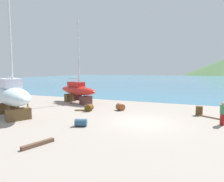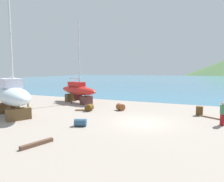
{
  "view_description": "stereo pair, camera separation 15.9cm",
  "coord_description": "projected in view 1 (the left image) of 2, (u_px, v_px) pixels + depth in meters",
  "views": [
    {
      "loc": [
        3.52,
        -14.68,
        3.96
      ],
      "look_at": [
        -3.33,
        2.13,
        2.05
      ],
      "focal_mm": 32.49,
      "sensor_mm": 36.0,
      "label": 1
    },
    {
      "loc": [
        3.67,
        -14.62,
        3.96
      ],
      "look_at": [
        -3.33,
        2.13,
        2.05
      ],
      "focal_mm": 32.49,
      "sensor_mm": 36.0,
      "label": 2
    }
  ],
  "objects": [
    {
      "name": "timber_long_fore",
      "position": [
        216.0,
        118.0,
        16.3
      ],
      "size": [
        2.55,
        1.67,
        0.11
      ],
      "primitive_type": "cube",
      "rotation": [
        0.0,
        0.0,
        2.58
      ],
      "color": "#84664B",
      "rests_on": "ground"
    },
    {
      "name": "timber_short_skew",
      "position": [
        84.0,
        110.0,
        19.6
      ],
      "size": [
        1.6,
        0.86,
        0.14
      ],
      "primitive_type": "cube",
      "rotation": [
        0.0,
        0.0,
        0.4
      ],
      "color": "brown",
      "rests_on": "ground"
    },
    {
      "name": "barrel_by_slipway",
      "position": [
        89.0,
        108.0,
        19.49
      ],
      "size": [
        0.73,
        0.83,
        0.65
      ],
      "primitive_type": "cylinder",
      "rotation": [
        1.57,
        0.0,
        0.1
      ],
      "color": "#543610",
      "rests_on": "ground"
    },
    {
      "name": "ground_plane",
      "position": [
        138.0,
        126.0,
        14.2
      ],
      "size": [
        43.43,
        43.43,
        0.0
      ],
      "primitive_type": "plane",
      "color": "gray"
    },
    {
      "name": "timber_long_aft",
      "position": [
        38.0,
        144.0,
        10.58
      ],
      "size": [
        0.78,
        1.8,
        0.19
      ],
      "primitive_type": "cube",
      "rotation": [
        0.0,
        0.0,
        1.26
      ],
      "color": "brown",
      "rests_on": "ground"
    },
    {
      "name": "worker",
      "position": [
        222.0,
        113.0,
        14.44
      ],
      "size": [
        0.31,
        0.47,
        1.67
      ],
      "rotation": [
        0.0,
        0.0,
        3.3
      ],
      "color": "maroon",
      "rests_on": "ground"
    },
    {
      "name": "barrel_tipped_left",
      "position": [
        120.0,
        107.0,
        19.83
      ],
      "size": [
        1.01,
        0.99,
        0.65
      ],
      "primitive_type": "cylinder",
      "rotation": [
        1.57,
        0.0,
        4.02
      ],
      "color": "brown",
      "rests_on": "ground"
    },
    {
      "name": "barrel_blue_faded",
      "position": [
        199.0,
        111.0,
        17.66
      ],
      "size": [
        0.8,
        0.8,
        0.79
      ],
      "primitive_type": "cylinder",
      "rotation": [
        0.0,
        0.0,
        0.83
      ],
      "color": "#51361A",
      "rests_on": "ground"
    },
    {
      "name": "sailboat_far_slipway",
      "position": [
        12.0,
        95.0,
        17.19
      ],
      "size": [
        7.29,
        5.38,
        11.84
      ],
      "rotation": [
        0.0,
        0.0,
        -0.5
      ],
      "color": "brown",
      "rests_on": "ground"
    },
    {
      "name": "headland_hill",
      "position": [
        224.0,
        74.0,
        194.53
      ],
      "size": [
        136.49,
        136.49,
        28.24
      ],
      "primitive_type": "cone",
      "color": "#4B6F41",
      "rests_on": "ground"
    },
    {
      "name": "barrel_tar_black",
      "position": [
        81.0,
        123.0,
        14.21
      ],
      "size": [
        0.96,
        0.78,
        0.53
      ],
      "primitive_type": "cylinder",
      "rotation": [
        1.57,
        0.0,
        5.07
      ],
      "color": "#315573",
      "rests_on": "ground"
    },
    {
      "name": "sailboat_small_center",
      "position": [
        78.0,
        90.0,
        24.24
      ],
      "size": [
        6.57,
        4.13,
        9.64
      ],
      "rotation": [
        0.0,
        0.0,
        -0.41
      ],
      "color": "#4E2E2B",
      "rests_on": "ground"
    },
    {
      "name": "sea_water",
      "position": [
        185.0,
        80.0,
        79.21
      ],
      "size": [
        157.81,
        119.47,
        0.01
      ],
      "primitive_type": "cube",
      "color": "teal",
      "rests_on": "ground"
    }
  ]
}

